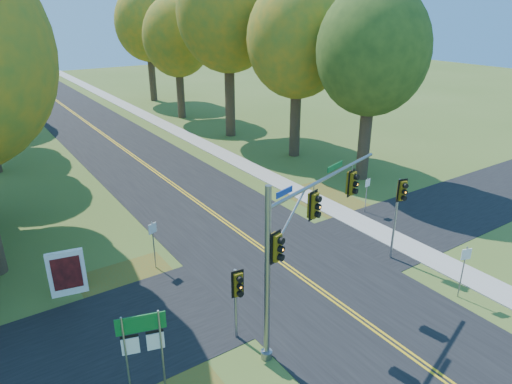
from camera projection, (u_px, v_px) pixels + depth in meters
ground at (320, 290)px, 19.42m from camera, size 160.00×160.00×0.00m
road_main at (320, 290)px, 19.42m from camera, size 8.00×160.00×0.02m
road_cross at (291, 269)px, 20.95m from camera, size 60.00×6.00×0.02m
centerline_left at (318, 290)px, 19.36m from camera, size 0.10×160.00×0.01m
centerline_right at (322, 289)px, 19.46m from camera, size 0.10×160.00×0.01m
sidewalk_east at (414, 249)px, 22.62m from camera, size 1.60×160.00×0.06m
leaf_patch_w_near at (139, 295)px, 19.12m from camera, size 4.00×6.00×0.00m
leaf_patch_e at (339, 206)px, 27.54m from camera, size 3.50×8.00×0.00m
tree_e_a at (373, 52)px, 28.90m from camera, size 7.20×7.20×12.73m
tree_e_b at (298, 40)px, 33.67m from camera, size 7.60×7.60×13.33m
tree_e_c at (228, 13)px, 38.65m from camera, size 8.80×8.80×15.79m
tree_e_d at (177, 37)px, 46.29m from camera, size 7.00×7.00×12.32m
tree_e_e at (148, 24)px, 54.77m from camera, size 7.80×7.80×13.74m
traffic_mast at (300, 234)px, 15.38m from camera, size 6.76×2.42×6.38m
east_signal_pole at (400, 199)px, 20.58m from camera, size 0.47×0.55×4.12m
ped_signal_pole at (238, 289)px, 15.72m from camera, size 0.46×0.54×2.93m
route_sign_cluster at (143, 339)px, 13.35m from camera, size 1.40×0.46×3.10m
info_kiosk at (67, 273)px, 18.80m from camera, size 1.47×0.49×2.02m
reg_sign_e_north at (367, 189)px, 26.23m from camera, size 0.40×0.08×2.12m
reg_sign_e_south at (464, 263)px, 18.38m from camera, size 0.44×0.17×2.35m
reg_sign_w at (153, 237)px, 20.49m from camera, size 0.43×0.19×2.35m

